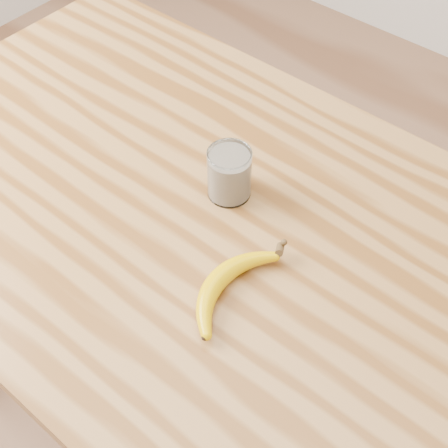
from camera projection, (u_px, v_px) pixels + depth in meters
The scene contains 3 objects.
table at pixel (178, 243), 1.16m from camera, with size 1.20×0.80×0.90m.
smoothie_glass at pixel (229, 174), 1.03m from camera, with size 0.07×0.07×0.09m.
banana at pixel (218, 279), 0.93m from camera, with size 0.09×0.26×0.03m, color #D7A800, non-canonical shape.
Camera 1 is at (0.53, -0.49, 1.68)m, focal length 50.00 mm.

